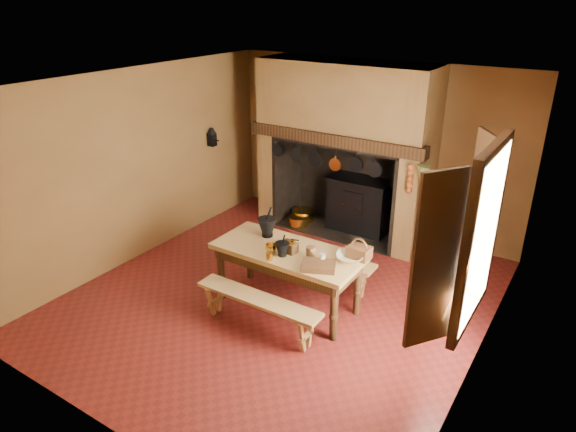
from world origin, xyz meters
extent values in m
plane|color=maroon|center=(0.00, 0.00, 0.00)|extent=(5.50, 5.50, 0.00)
plane|color=silver|center=(0.00, 0.00, 2.80)|extent=(5.50, 5.50, 0.00)
cube|color=olive|center=(0.00, 2.75, 1.40)|extent=(5.00, 0.02, 2.80)
cube|color=olive|center=(-2.50, 0.00, 1.40)|extent=(0.02, 5.50, 2.80)
cube|color=olive|center=(2.50, 0.00, 1.40)|extent=(0.02, 5.50, 2.80)
cube|color=olive|center=(0.00, -2.75, 1.40)|extent=(5.00, 0.02, 2.80)
cube|color=olive|center=(-1.55, 2.30, 1.40)|extent=(0.30, 0.90, 2.80)
cube|color=olive|center=(0.95, 2.30, 1.40)|extent=(0.30, 0.90, 2.80)
cube|color=olive|center=(-0.30, 2.30, 2.20)|extent=(2.20, 0.90, 1.20)
cube|color=black|center=(-0.30, 1.90, 1.69)|extent=(2.95, 0.22, 0.18)
cube|color=black|center=(-0.30, 2.72, 0.80)|extent=(2.20, 0.06, 1.60)
cube|color=black|center=(-0.30, 2.30, 0.01)|extent=(2.20, 0.90, 0.02)
cube|color=black|center=(-0.05, 2.45, 0.45)|extent=(1.00, 0.50, 0.90)
cube|color=black|center=(-0.05, 2.43, 0.92)|extent=(1.04, 0.54, 0.04)
cube|color=black|center=(-0.05, 2.19, 0.55)|extent=(0.35, 0.02, 0.45)
cylinder|color=black|center=(0.50, 2.45, 1.25)|extent=(0.10, 0.10, 0.70)
cylinder|color=gold|center=(-0.20, 2.17, 0.55)|extent=(0.03, 0.03, 0.03)
cylinder|color=gold|center=(0.10, 2.17, 0.55)|extent=(0.03, 0.03, 0.03)
cylinder|color=gold|center=(-1.05, 2.30, 0.10)|extent=(0.40, 0.40, 0.20)
cylinder|color=gold|center=(-1.00, 2.05, 0.09)|extent=(0.34, 0.34, 0.18)
cube|color=black|center=(-1.25, 2.40, 0.08)|extent=(0.18, 0.18, 0.16)
cone|color=brown|center=(1.18, 1.79, 1.38)|extent=(0.20, 0.20, 0.35)
cube|color=white|center=(2.48, -0.40, 1.70)|extent=(0.02, 1.00, 1.60)
cube|color=#3E2813|center=(2.45, -0.40, 2.54)|extent=(0.08, 1.16, 0.08)
cube|color=#3E2813|center=(2.45, -0.40, 0.86)|extent=(0.08, 1.16, 0.08)
cube|color=#3E2813|center=(2.25, -1.08, 1.70)|extent=(0.29, 0.39, 1.60)
cube|color=#3E2813|center=(2.25, 0.28, 1.70)|extent=(0.29, 0.39, 1.60)
cube|color=black|center=(-2.42, 1.55, 1.45)|extent=(0.12, 0.12, 0.22)
cone|color=black|center=(-2.42, 1.55, 1.60)|extent=(0.16, 0.16, 0.10)
cylinder|color=black|center=(-2.33, 1.55, 1.45)|extent=(0.12, 0.02, 0.02)
cube|color=tan|center=(0.18, -0.12, 0.78)|extent=(1.87, 0.83, 0.06)
cube|color=#3E2813|center=(0.18, -0.12, 0.68)|extent=(1.75, 0.71, 0.15)
cylinder|color=#3E2813|center=(-0.65, -0.43, 0.37)|extent=(0.09, 0.09, 0.75)
cylinder|color=#3E2813|center=(1.01, -0.43, 0.37)|extent=(0.09, 0.09, 0.75)
cylinder|color=#3E2813|center=(-0.65, 0.20, 0.37)|extent=(0.09, 0.09, 0.75)
cylinder|color=#3E2813|center=(1.01, 0.20, 0.37)|extent=(0.09, 0.09, 0.75)
cube|color=tan|center=(0.18, -0.76, 0.44)|extent=(1.64, 0.29, 0.04)
cube|color=tan|center=(0.18, 0.51, 0.48)|extent=(1.78, 0.31, 0.04)
cylinder|color=black|center=(-0.25, 0.06, 0.83)|extent=(0.15, 0.15, 0.04)
cone|color=black|center=(-0.25, 0.06, 0.96)|extent=(0.25, 0.25, 0.20)
cylinder|color=black|center=(-0.22, 0.06, 1.13)|extent=(0.10, 0.06, 0.20)
cylinder|color=black|center=(0.21, -0.29, 0.83)|extent=(0.10, 0.10, 0.03)
cone|color=black|center=(0.21, -0.29, 0.91)|extent=(0.17, 0.17, 0.14)
cylinder|color=black|center=(0.23, -0.29, 1.04)|extent=(0.07, 0.05, 0.14)
cube|color=#3E2813|center=(0.26, -0.17, 0.88)|extent=(0.15, 0.15, 0.13)
cylinder|color=gold|center=(0.26, -0.17, 0.96)|extent=(0.10, 0.10, 0.03)
cylinder|color=black|center=(0.32, -0.17, 1.00)|extent=(0.11, 0.03, 0.04)
cylinder|color=gold|center=(0.14, -0.45, 0.86)|extent=(0.11, 0.11, 0.09)
cylinder|color=gold|center=(0.11, -0.03, 0.85)|extent=(0.08, 0.08, 0.08)
imported|color=#B2AB89|center=(0.95, 0.06, 0.85)|extent=(0.43, 0.43, 0.08)
cylinder|color=#55341F|center=(0.52, -0.14, 0.88)|extent=(0.14, 0.14, 0.14)
cylinder|color=beige|center=(0.71, -0.19, 0.87)|extent=(0.08, 0.08, 0.13)
cube|color=#4B2916|center=(1.02, 0.16, 0.89)|extent=(0.28, 0.21, 0.15)
torus|color=#4B2916|center=(1.02, 0.16, 0.96)|extent=(0.22, 0.04, 0.22)
cube|color=#3E2813|center=(0.73, -0.32, 0.85)|extent=(0.47, 0.41, 0.07)
imported|color=gold|center=(0.05, -0.28, 0.87)|extent=(0.14, 0.14, 0.11)
camera|label=1|loc=(3.25, -4.87, 3.74)|focal=32.00mm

